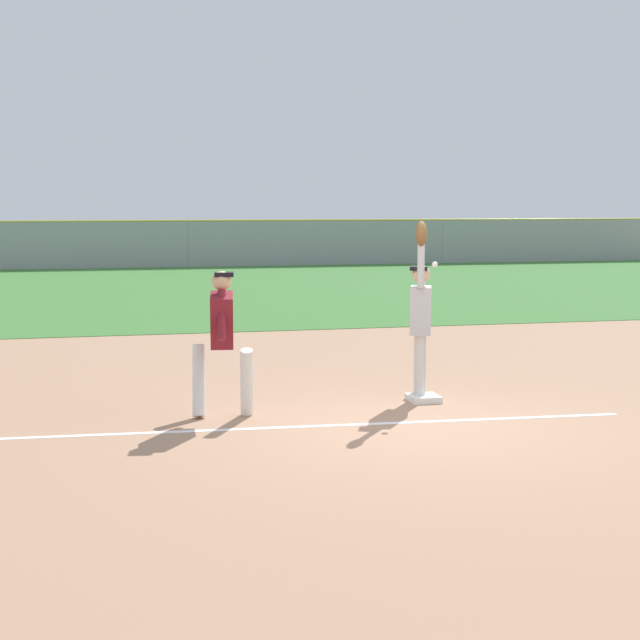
% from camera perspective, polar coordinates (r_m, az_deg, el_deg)
% --- Properties ---
extents(ground_plane, '(81.95, 81.95, 0.00)m').
position_cam_1_polar(ground_plane, '(10.96, 5.39, -6.26)').
color(ground_plane, tan).
extents(outfield_grass, '(41.73, 19.20, 0.01)m').
position_cam_1_polar(outfield_grass, '(28.25, -6.05, 1.88)').
color(outfield_grass, '#3D7533').
rests_on(outfield_grass, ground_plane).
extents(chalk_foul_line, '(11.99, 0.75, 0.01)m').
position_cam_1_polar(chalk_foul_line, '(10.75, -12.89, -6.64)').
color(chalk_foul_line, white).
rests_on(chalk_foul_line, ground_plane).
extents(first_base, '(0.39, 0.39, 0.08)m').
position_cam_1_polar(first_base, '(12.28, 6.16, -4.63)').
color(first_base, white).
rests_on(first_base, ground_plane).
extents(fielder, '(0.42, 0.88, 2.28)m').
position_cam_1_polar(fielder, '(12.21, 5.98, 0.44)').
color(fielder, silver).
rests_on(fielder, ground_plane).
extents(runner, '(0.74, 0.85, 1.72)m').
position_cam_1_polar(runner, '(11.23, -5.83, -0.77)').
color(runner, white).
rests_on(runner, ground_plane).
extents(baseball, '(0.07, 0.07, 0.07)m').
position_cam_1_polar(baseball, '(12.04, 6.82, 3.28)').
color(baseball, white).
extents(outfield_fence, '(41.81, 0.08, 1.83)m').
position_cam_1_polar(outfield_fence, '(37.72, -7.84, 4.52)').
color(outfield_fence, '#93999E').
rests_on(outfield_fence, ground_plane).
extents(parked_car_tan, '(4.47, 2.26, 1.25)m').
position_cam_1_polar(parked_car_tan, '(41.76, -17.58, 4.16)').
color(parked_car_tan, tan).
rests_on(parked_car_tan, ground_plane).
extents(parked_car_red, '(4.50, 2.30, 1.25)m').
position_cam_1_polar(parked_car_red, '(41.21, -9.80, 4.35)').
color(parked_car_red, '#B21E1E').
rests_on(parked_car_red, ground_plane).
extents(parked_car_black, '(4.45, 2.22, 1.25)m').
position_cam_1_polar(parked_car_black, '(42.26, -1.75, 4.51)').
color(parked_car_black, black).
rests_on(parked_car_black, ground_plane).
extents(parked_car_green, '(4.59, 2.50, 1.25)m').
position_cam_1_polar(parked_car_green, '(43.00, 5.24, 4.53)').
color(parked_car_green, '#1E6B33').
rests_on(parked_car_green, ground_plane).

